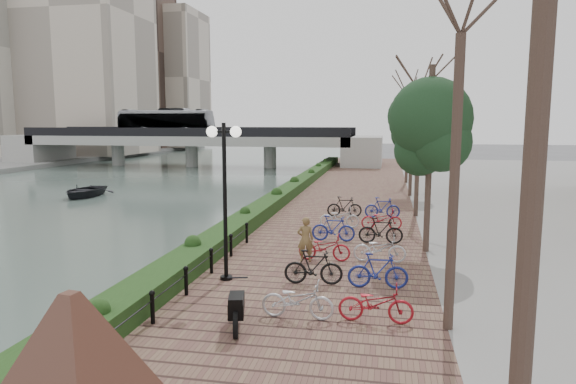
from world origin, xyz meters
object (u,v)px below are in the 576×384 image
(pedestrian, at_px, (305,239))
(granite_monument, at_px, (75,383))
(lamppost, at_px, (224,167))
(motorcycle, at_px, (237,306))
(boat, at_px, (84,191))

(pedestrian, bearing_deg, granite_monument, 70.35)
(lamppost, height_order, motorcycle, lamppost)
(granite_monument, distance_m, boat, 30.17)
(pedestrian, xyz_separation_m, boat, (-17.47, 14.74, -0.81))
(lamppost, distance_m, boat, 23.31)
(granite_monument, bearing_deg, lamppost, 94.57)
(granite_monument, distance_m, lamppost, 8.63)
(lamppost, relative_size, motorcycle, 2.93)
(motorcycle, bearing_deg, boat, 115.27)
(lamppost, distance_m, pedestrian, 3.99)
(motorcycle, bearing_deg, lamppost, 97.44)
(granite_monument, xyz_separation_m, pedestrian, (1.30, 10.70, -0.50))
(granite_monument, bearing_deg, boat, 122.44)
(granite_monument, height_order, boat, granite_monument)
(motorcycle, xyz_separation_m, pedestrian, (0.66, 5.62, 0.26))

